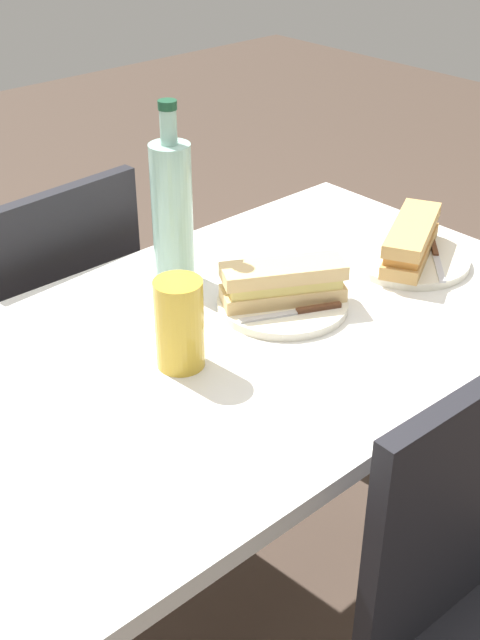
% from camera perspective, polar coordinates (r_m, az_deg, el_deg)
% --- Properties ---
extents(ground_plane, '(8.00, 8.00, 0.00)m').
position_cam_1_polar(ground_plane, '(1.85, 0.00, -20.13)').
color(ground_plane, '#47382D').
extents(dining_table, '(1.18, 0.71, 0.73)m').
position_cam_1_polar(dining_table, '(1.43, 0.00, -4.75)').
color(dining_table, silver).
rests_on(dining_table, ground).
extents(chair_near, '(0.43, 0.43, 0.85)m').
position_cam_1_polar(chair_near, '(1.84, -13.46, -1.10)').
color(chair_near, black).
rests_on(chair_near, ground).
extents(plate_near, '(0.23, 0.23, 0.01)m').
position_cam_1_polar(plate_near, '(1.43, 2.98, 1.19)').
color(plate_near, silver).
rests_on(plate_near, dining_table).
extents(baguette_sandwich_near, '(0.22, 0.16, 0.07)m').
position_cam_1_polar(baguette_sandwich_near, '(1.41, 3.03, 2.66)').
color(baguette_sandwich_near, '#DBB77A').
rests_on(baguette_sandwich_near, plate_near).
extents(knife_near, '(0.17, 0.09, 0.01)m').
position_cam_1_polar(knife_near, '(1.38, 4.01, 0.60)').
color(knife_near, silver).
rests_on(knife_near, plate_near).
extents(plate_far, '(0.23, 0.23, 0.01)m').
position_cam_1_polar(plate_far, '(1.60, 11.69, 4.17)').
color(plate_far, silver).
rests_on(plate_far, dining_table).
extents(baguette_sandwich_far, '(0.24, 0.17, 0.07)m').
position_cam_1_polar(baguette_sandwich_far, '(1.59, 11.85, 5.50)').
color(baguette_sandwich_far, tan).
rests_on(baguette_sandwich_far, plate_far).
extents(knife_far, '(0.14, 0.13, 0.01)m').
position_cam_1_polar(knife_far, '(1.60, 13.49, 4.37)').
color(knife_far, silver).
rests_on(knife_far, plate_far).
extents(water_bottle, '(0.07, 0.07, 0.33)m').
position_cam_1_polar(water_bottle, '(1.46, -4.74, 7.62)').
color(water_bottle, '#99C6B7').
rests_on(water_bottle, dining_table).
extents(beer_glass, '(0.08, 0.08, 0.15)m').
position_cam_1_polar(beer_glass, '(1.24, -4.24, -0.28)').
color(beer_glass, gold).
rests_on(beer_glass, dining_table).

